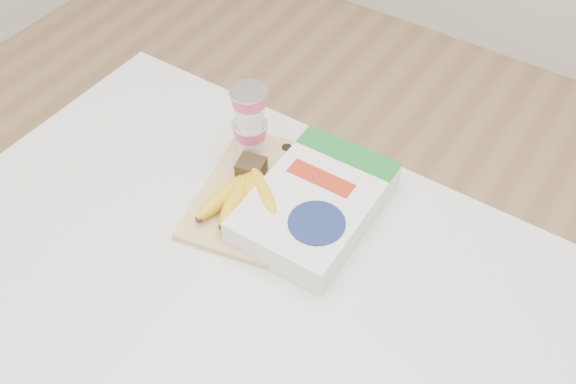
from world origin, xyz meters
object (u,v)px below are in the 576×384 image
(yogurt_stack, at_px, (250,122))
(table, at_px, (247,375))
(bananas, at_px, (244,193))
(cutting_board, at_px, (262,195))
(cereal_box, at_px, (315,205))

(yogurt_stack, bearing_deg, table, -60.81)
(table, relative_size, bananas, 6.13)
(cutting_board, height_order, cereal_box, cereal_box)
(cutting_board, bearing_deg, yogurt_stack, 124.39)
(table, xyz_separation_m, yogurt_stack, (-0.12, 0.21, 0.51))
(bananas, relative_size, yogurt_stack, 1.10)
(table, distance_m, cutting_board, 0.44)
(table, bearing_deg, bananas, 118.32)
(bananas, bearing_deg, table, -61.68)
(table, distance_m, yogurt_stack, 0.56)
(cutting_board, distance_m, yogurt_stack, 0.13)
(yogurt_stack, xyz_separation_m, cereal_box, (0.17, -0.05, -0.07))
(bananas, distance_m, yogurt_stack, 0.13)
(yogurt_stack, distance_m, cereal_box, 0.19)
(bananas, relative_size, cereal_box, 0.61)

